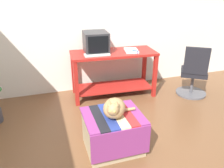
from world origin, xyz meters
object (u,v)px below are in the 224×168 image
Objects in this scene: cat at (114,108)px; stapler at (135,52)px; book at (131,50)px; ottoman_with_blanket at (113,132)px; keyboard at (97,55)px; desk at (113,66)px; tv_monitor at (96,42)px; office_chair at (194,75)px.

cat is 1.48m from stapler.
ottoman_with_blanket is (-0.74, -1.32, -0.56)m from book.
keyboard is 0.61× the size of ottoman_with_blanket.
stapler is (0.32, -0.16, 0.27)m from desk.
tv_monitor reaches higher than stapler.
book is 2.51× the size of stapler.
desk is at bearing 119.71° from stapler.
desk is 0.40m from book.
office_chair is (1.01, -0.38, -0.41)m from book.
tv_monitor reaches higher than book.
ottoman_with_blanket is (-0.45, -1.38, -0.30)m from desk.
cat is at bearing -155.39° from stapler.
stapler is at bearing -61.70° from book.
office_chair is (1.57, -0.52, -0.55)m from tv_monitor.
tv_monitor is 0.68× the size of ottoman_with_blanket.
desk is 1.47m from cat.
tv_monitor is 0.50× the size of office_chair.
tv_monitor is 4.06× the size of stapler.
tv_monitor reaches higher than office_chair.
book is 0.42× the size of ottoman_with_blanket.
cat is 0.51× the size of office_chair.
cat is 4.09× the size of stapler.
office_chair is at bearing -15.28° from desk.
cat reaches higher than ottoman_with_blanket.
desk reaches higher than ottoman_with_blanket.
desk is at bearing 179.40° from book.
book reaches higher than ottoman_with_blanket.
stapler is at bearing -22.93° from desk.
office_chair reaches higher than ottoman_with_blanket.
ottoman_with_blanket is at bearing -93.33° from tv_monitor.
ottoman_with_blanket is at bearing -104.52° from desk.
keyboard is (-0.31, -0.11, 0.26)m from desk.
stapler is at bearing -18.63° from tv_monitor.
stapler reaches higher than ottoman_with_blanket.
tv_monitor is at bearing 15.40° from office_chair.
office_chair is at bearing -49.94° from stapler.
ottoman_with_blanket is at bearing 62.03° from office_chair.
keyboard is 0.89× the size of cat.
desk is 3.57× the size of keyboard.
desk is 1.38m from office_chair.
stapler is (0.77, 1.22, 0.57)m from ottoman_with_blanket.
desk is at bearing 97.30° from cat.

